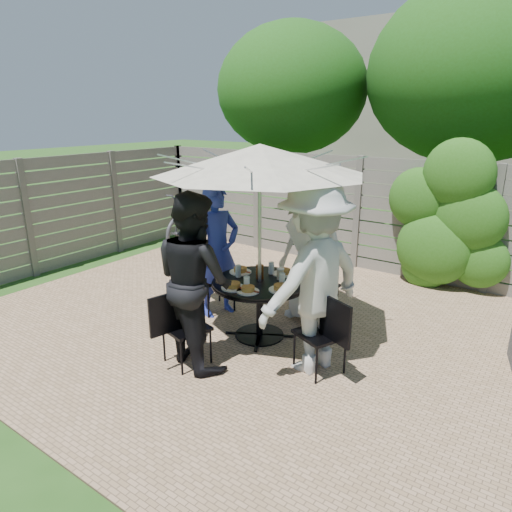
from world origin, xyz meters
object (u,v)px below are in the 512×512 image
Objects in this scene: plate_extra at (248,290)px; coffee_cup at (280,274)px; patio_table at (260,298)px; chair_right at (320,349)px; plate_front at (233,286)px; person_right at (313,279)px; umbrella at (260,160)px; plate_back at (284,272)px; glass_front at (247,283)px; bicycle at (199,218)px; plate_left at (240,271)px; chair_back at (319,297)px; plate_right at (281,288)px; person_front at (195,280)px; person_left at (218,252)px; person_back at (313,246)px; chair_left at (213,290)px; syrup_jug at (260,272)px; chair_front at (186,342)px; glass_left at (238,271)px.

plate_extra is 2.00× the size of coffee_cup.
chair_right reaches higher than patio_table.
person_right is at bearing 7.05° from plate_front.
person_right reaches higher than chair_right.
plate_back is at bearing 73.60° from umbrella.
patio_table is 0.40m from glass_front.
person_right reaches higher than bicycle.
chair_back is at bearing 53.20° from plate_left.
umbrella reaches higher than plate_right.
coffee_cup is (0.16, 0.18, -1.27)m from umbrella.
person_front is 0.59m from plate_extra.
person_left is 1.18m from person_front.
plate_right is (0.11, -0.90, -0.23)m from person_back.
glass_front is (-0.24, -1.20, 0.51)m from chair_back.
chair_left reaches higher than plate_extra.
coffee_cup is (0.07, 0.52, 0.04)m from plate_extra.
chair_back is 3.24× the size of plate_back.
bicycle is (-3.43, 2.40, -0.24)m from coffee_cup.
plate_front is at bearing -98.07° from syrup_jug.
person_right reaches higher than patio_table.
coffee_cup is (0.06, -0.16, 0.04)m from plate_back.
plate_right is 1.86× the size of glass_front.
plate_back is 0.18m from coffee_cup.
person_back is 15.82× the size of coffee_cup.
plate_back reaches higher than patio_table.
chair_front reaches higher than plate_left.
chair_front is 1.29m from coffee_cup.
plate_right is at bearing -16.40° from patio_table.
chair_right reaches higher than plate_extra.
person_front is at bearing -82.95° from plate_left.
syrup_jug is at bearing -86.28° from person_left.
chair_left is (-1.16, -0.52, -0.67)m from person_back.
syrup_jug is (0.19, 0.86, -0.12)m from person_front.
person_back reaches higher than plate_left.
patio_table is at bearing -130.84° from coffee_cup.
chair_right is at bearing 89.26° from person_right.
person_right is (0.53, -1.16, 0.71)m from chair_back.
person_front reaches higher than plate_right.
person_left reaches higher than plate_extra.
chair_back is at bearing -38.04° from chair_right.
person_right reaches higher than syrup_jug.
person_right is 13.74× the size of glass_front.
syrup_jug is 0.08× the size of bicycle.
glass_front is at bearing -150.90° from plate_right.
chair_back is 1.46m from person_right.
plate_left is at bearing -66.55° from person_front.
syrup_jug is at bearing 108.04° from plate_extra.
chair_back is 0.47× the size of person_front.
patio_table is at bearing -45.59° from bicycle.
glass_left reaches higher than plate_back.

